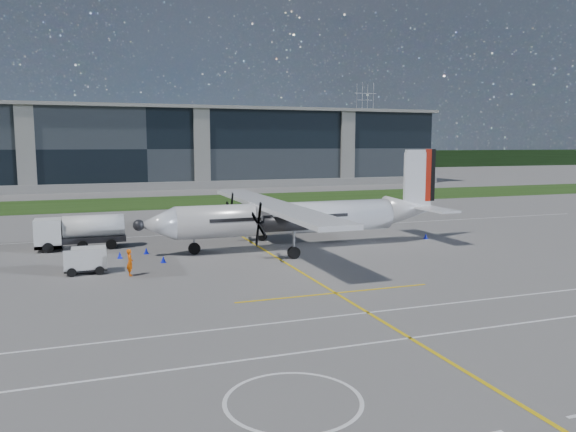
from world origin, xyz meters
TOP-DOWN VIEW (x-y plane):
  - ground at (0.00, 40.00)m, footprint 400.00×400.00m
  - grass_strip at (0.00, 48.00)m, footprint 400.00×18.00m
  - terminal_building at (0.00, 80.00)m, footprint 120.00×20.00m
  - tree_line at (0.00, 140.00)m, footprint 400.00×6.00m
  - pylon_east at (85.00, 150.00)m, footprint 9.00×4.60m
  - yellow_taxiway_centerline at (3.00, 10.00)m, footprint 0.20×70.00m
  - white_lane_line at (0.00, -14.00)m, footprint 90.00×0.15m
  - turboprop_aircraft at (6.01, 8.08)m, footprint 25.97×26.93m
  - fuel_tanker_truck at (-11.50, 13.55)m, footprint 7.33×2.38m
  - baggage_tug at (-10.60, 4.16)m, footprint 2.87×1.72m
  - ground_crew_person at (-7.87, 2.40)m, footprint 0.69×0.89m
  - safety_cone_fwd at (-8.21, 8.45)m, footprint 0.36×0.36m
  - safety_cone_nose_port at (-5.32, 5.82)m, footprint 0.36×0.36m
  - safety_cone_nose_stbd at (-6.17, 9.52)m, footprint 0.36×0.36m
  - safety_cone_stbdwing at (3.13, 21.49)m, footprint 0.36×0.36m
  - safety_cone_tail at (18.39, 8.23)m, footprint 0.36×0.36m

SIDE VIEW (x-z plane):
  - ground at x=0.00m, z-range 0.00..0.00m
  - yellow_taxiway_centerline at x=3.00m, z-range 0.00..0.01m
  - white_lane_line at x=0.00m, z-range 0.00..0.01m
  - grass_strip at x=0.00m, z-range 0.00..0.04m
  - safety_cone_fwd at x=-8.21m, z-range 0.00..0.50m
  - safety_cone_nose_port at x=-5.32m, z-range 0.00..0.50m
  - safety_cone_nose_stbd at x=-6.17m, z-range 0.00..0.50m
  - safety_cone_stbdwing at x=3.13m, z-range 0.00..0.50m
  - safety_cone_tail at x=18.39m, z-range 0.00..0.50m
  - baggage_tug at x=-10.60m, z-range 0.00..1.72m
  - ground_crew_person at x=-7.87m, z-range 0.00..2.03m
  - fuel_tanker_truck at x=-11.50m, z-range 0.00..2.75m
  - tree_line at x=0.00m, z-range 0.00..6.00m
  - turboprop_aircraft at x=6.01m, z-range 0.00..8.08m
  - terminal_building at x=0.00m, z-range 0.00..15.00m
  - pylon_east at x=85.00m, z-range 0.00..30.00m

